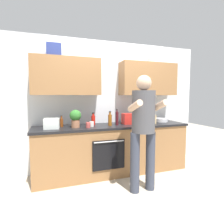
# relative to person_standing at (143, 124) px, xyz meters

# --- Properties ---
(ground_plane) EXTENTS (12.00, 12.00, 0.00)m
(ground_plane) POSITION_rel_person_standing_xyz_m (-0.20, 0.78, -1.03)
(ground_plane) COLOR #B2A893
(back_wall_unit) EXTENTS (4.00, 0.38, 2.50)m
(back_wall_unit) POSITION_rel_person_standing_xyz_m (-0.20, 1.05, 0.47)
(back_wall_unit) COLOR silver
(back_wall_unit) RESTS_ON ground
(counter) EXTENTS (2.84, 0.67, 0.90)m
(counter) POSITION_rel_person_standing_xyz_m (-0.20, 0.78, -0.57)
(counter) COLOR olive
(counter) RESTS_ON ground
(person_standing) EXTENTS (0.49, 0.45, 1.73)m
(person_standing) POSITION_rel_person_standing_xyz_m (0.00, 0.00, 0.00)
(person_standing) COLOR #383D4C
(person_standing) RESTS_ON ground
(bottle_syrup) EXTENTS (0.07, 0.07, 0.26)m
(bottle_syrup) POSITION_rel_person_standing_xyz_m (-0.28, 0.72, -0.01)
(bottle_syrup) COLOR #8C4C14
(bottle_syrup) RESTS_ON counter
(bottle_hotsauce) EXTENTS (0.07, 0.07, 0.23)m
(bottle_hotsauce) POSITION_rel_person_standing_xyz_m (-0.54, 0.92, -0.03)
(bottle_hotsauce) COLOR red
(bottle_hotsauce) RESTS_ON counter
(bottle_vinegar) EXTENTS (0.05, 0.05, 0.20)m
(bottle_vinegar) POSITION_rel_person_standing_xyz_m (-1.11, 0.87, -0.05)
(bottle_vinegar) COLOR brown
(bottle_vinegar) RESTS_ON counter
(bottle_wine) EXTENTS (0.05, 0.05, 0.29)m
(bottle_wine) POSITION_rel_person_standing_xyz_m (-0.14, 0.73, 0.00)
(bottle_wine) COLOR #471419
(bottle_wine) RESTS_ON counter
(bottle_soy) EXTENTS (0.06, 0.06, 0.32)m
(bottle_soy) POSITION_rel_person_standing_xyz_m (0.32, 0.61, 0.01)
(bottle_soy) COLOR black
(bottle_soy) RESTS_ON counter
(cup_stoneware) EXTENTS (0.08, 0.08, 0.08)m
(cup_stoneware) POSITION_rel_person_standing_xyz_m (0.38, 0.90, -0.08)
(cup_stoneware) COLOR slate
(cup_stoneware) RESTS_ON counter
(cup_coffee) EXTENTS (0.08, 0.08, 0.09)m
(cup_coffee) POSITION_rel_person_standing_xyz_m (-0.62, 0.72, -0.08)
(cup_coffee) COLOR white
(cup_coffee) RESTS_ON counter
(cup_ceramic) EXTENTS (0.08, 0.08, 0.09)m
(cup_ceramic) POSITION_rel_person_standing_xyz_m (-0.70, 0.64, -0.08)
(cup_ceramic) COLOR #BF4C47
(cup_ceramic) RESTS_ON counter
(mixing_bowl) EXTENTS (0.27, 0.27, 0.07)m
(mixing_bowl) POSITION_rel_person_standing_xyz_m (0.89, 0.86, -0.09)
(mixing_bowl) COLOR silver
(mixing_bowl) RESTS_ON counter
(potted_herb) EXTENTS (0.19, 0.19, 0.30)m
(potted_herb) POSITION_rel_person_standing_xyz_m (-0.89, 0.72, 0.04)
(potted_herb) COLOR #9E6647
(potted_herb) RESTS_ON counter
(grocery_bag_produce) EXTENTS (0.26, 0.19, 0.17)m
(grocery_bag_produce) POSITION_rel_person_standing_xyz_m (-1.28, 0.72, -0.04)
(grocery_bag_produce) COLOR silver
(grocery_bag_produce) RESTS_ON counter
(grocery_bag_crisps) EXTENTS (0.22, 0.16, 0.20)m
(grocery_bag_crisps) POSITION_rel_person_standing_xyz_m (0.10, 0.79, -0.02)
(grocery_bag_crisps) COLOR red
(grocery_bag_crisps) RESTS_ON counter
(grocery_bag_bread) EXTENTS (0.23, 0.24, 0.17)m
(grocery_bag_bread) POSITION_rel_person_standing_xyz_m (0.51, 0.70, -0.04)
(grocery_bag_bread) COLOR tan
(grocery_bag_bread) RESTS_ON counter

